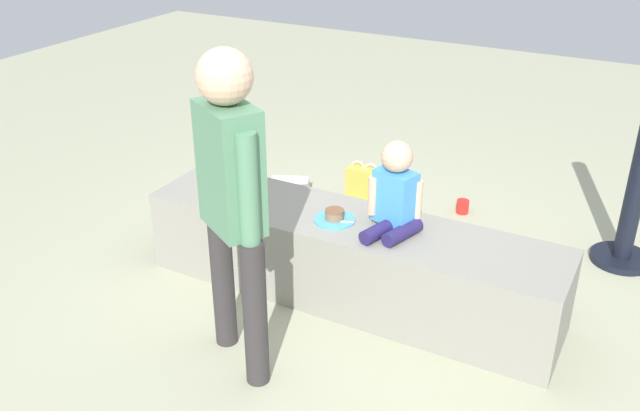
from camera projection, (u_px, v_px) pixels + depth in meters
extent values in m
plane|color=#A4A586|center=(349.00, 295.00, 3.94)|extent=(12.00, 12.00, 0.00)
cube|color=gray|center=(349.00, 259.00, 3.83)|extent=(2.32, 0.53, 0.48)
cylinder|color=#261E54|center=(380.00, 230.00, 3.54)|extent=(0.14, 0.26, 0.08)
cylinder|color=#261E54|center=(403.00, 232.00, 3.52)|extent=(0.14, 0.26, 0.08)
cube|color=#4192E0|center=(395.00, 197.00, 3.57)|extent=(0.24, 0.19, 0.28)
sphere|color=#DBAD8C|center=(397.00, 157.00, 3.47)|extent=(0.16, 0.16, 0.16)
cylinder|color=#DBAD8C|center=(373.00, 196.00, 3.59)|extent=(0.05, 0.05, 0.21)
cylinder|color=#DBAD8C|center=(417.00, 200.00, 3.55)|extent=(0.05, 0.05, 0.21)
cylinder|color=#312D2E|center=(255.00, 315.00, 3.14)|extent=(0.11, 0.11, 0.74)
cylinder|color=#312D2E|center=(223.00, 279.00, 3.40)|extent=(0.11, 0.11, 0.74)
cube|color=#538663|center=(230.00, 168.00, 2.98)|extent=(0.37, 0.32, 0.57)
sphere|color=#DBAD8C|center=(224.00, 76.00, 2.80)|extent=(0.24, 0.24, 0.24)
cylinder|color=#538663|center=(248.00, 194.00, 2.87)|extent=(0.09, 0.09, 0.54)
cylinder|color=#538663|center=(215.00, 167.00, 3.13)|extent=(0.09, 0.09, 0.54)
cylinder|color=#4CA5D8|center=(334.00, 220.00, 3.72)|extent=(0.22, 0.22, 0.01)
cylinder|color=olive|center=(335.00, 215.00, 3.70)|extent=(0.10, 0.10, 0.04)
cylinder|color=brown|center=(335.00, 211.00, 3.69)|extent=(0.10, 0.10, 0.01)
cube|color=silver|center=(344.00, 221.00, 3.68)|extent=(0.11, 0.04, 0.00)
cube|color=gold|center=(364.00, 188.00, 4.87)|extent=(0.23, 0.13, 0.30)
torus|color=white|center=(358.00, 167.00, 4.82)|extent=(0.09, 0.01, 0.09)
torus|color=white|center=(371.00, 170.00, 4.78)|extent=(0.09, 0.01, 0.09)
cylinder|color=black|center=(621.00, 258.00, 4.26)|extent=(0.36, 0.36, 0.04)
cylinder|color=silver|center=(274.00, 204.00, 4.80)|extent=(0.07, 0.07, 0.15)
cone|color=silver|center=(274.00, 192.00, 4.75)|extent=(0.07, 0.07, 0.03)
cylinder|color=#268C3F|center=(273.00, 189.00, 4.75)|extent=(0.03, 0.03, 0.02)
cylinder|color=silver|center=(344.00, 232.00, 4.45)|extent=(0.07, 0.07, 0.15)
cone|color=silver|center=(344.00, 220.00, 4.41)|extent=(0.06, 0.06, 0.03)
cylinder|color=white|center=(344.00, 217.00, 4.40)|extent=(0.03, 0.03, 0.02)
cylinder|color=red|center=(463.00, 207.00, 4.83)|extent=(0.09, 0.09, 0.09)
cube|color=white|center=(288.00, 191.00, 5.04)|extent=(0.36, 0.36, 0.12)
cube|color=black|center=(396.00, 227.00, 4.41)|extent=(0.29, 0.15, 0.24)
torus|color=black|center=(397.00, 211.00, 4.36)|extent=(0.21, 0.01, 0.21)
cube|color=brown|center=(427.00, 260.00, 4.09)|extent=(0.27, 0.10, 0.19)
torus|color=brown|center=(428.00, 246.00, 4.05)|extent=(0.20, 0.01, 0.20)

